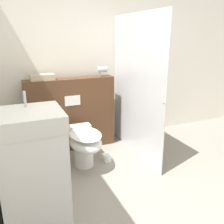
% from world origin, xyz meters
% --- Properties ---
extents(ground_plane, '(12.00, 12.00, 0.00)m').
position_xyz_m(ground_plane, '(0.00, 0.00, 0.00)').
color(ground_plane, gray).
extents(wall_back, '(8.00, 0.06, 2.50)m').
position_xyz_m(wall_back, '(0.00, 2.02, 1.25)').
color(wall_back, silver).
rests_on(wall_back, ground_plane).
extents(partition_panel, '(1.27, 0.24, 1.06)m').
position_xyz_m(partition_panel, '(-0.32, 1.81, 0.53)').
color(partition_panel, '#51331E').
rests_on(partition_panel, ground_plane).
extents(shower_glass, '(0.04, 1.41, 1.92)m').
position_xyz_m(shower_glass, '(0.47, 1.29, 0.96)').
color(shower_glass, silver).
rests_on(shower_glass, ground_plane).
extents(toilet, '(0.39, 0.68, 0.49)m').
position_xyz_m(toilet, '(-0.32, 1.16, 0.32)').
color(toilet, white).
rests_on(toilet, ground_plane).
extents(sink_vanity, '(0.56, 0.53, 1.19)m').
position_xyz_m(sink_vanity, '(-1.01, 0.43, 0.53)').
color(sink_vanity, white).
rests_on(sink_vanity, ground_plane).
extents(hair_drier, '(0.18, 0.08, 0.14)m').
position_xyz_m(hair_drier, '(0.17, 1.79, 1.16)').
color(hair_drier, '#B7B7BC').
rests_on(hair_drier, partition_panel).
extents(folded_towel, '(0.32, 0.17, 0.08)m').
position_xyz_m(folded_towel, '(-0.69, 1.80, 1.10)').
color(folded_towel, tan).
rests_on(folded_towel, partition_panel).
extents(spare_toilet_roll, '(0.11, 0.11, 0.09)m').
position_xyz_m(spare_toilet_roll, '(0.00, 1.19, 0.05)').
color(spare_toilet_roll, white).
rests_on(spare_toilet_roll, ground_plane).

